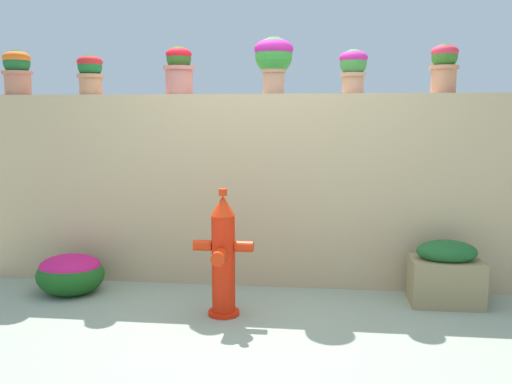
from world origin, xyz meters
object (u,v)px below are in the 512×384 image
(potted_plant_1, at_px, (90,71))
(potted_plant_5, at_px, (444,65))
(potted_plant_3, at_px, (274,57))
(potted_plant_4, at_px, (353,67))
(flower_bush_left, at_px, (70,272))
(potted_plant_2, at_px, (179,68))
(potted_plant_0, at_px, (17,69))
(fire_hydrant, at_px, (223,257))
(planter_box, at_px, (446,274))

(potted_plant_1, bearing_deg, potted_plant_5, 0.98)
(potted_plant_3, bearing_deg, potted_plant_1, -179.30)
(potted_plant_4, height_order, flower_bush_left, potted_plant_4)
(potted_plant_2, bearing_deg, potted_plant_3, 0.60)
(potted_plant_3, height_order, potted_plant_5, potted_plant_3)
(potted_plant_4, bearing_deg, potted_plant_0, 179.73)
(potted_plant_0, bearing_deg, potted_plant_1, -2.19)
(potted_plant_4, bearing_deg, flower_bush_left, -167.83)
(fire_hydrant, bearing_deg, flower_bush_left, 165.29)
(potted_plant_5, height_order, planter_box, potted_plant_5)
(potted_plant_2, height_order, planter_box, potted_plant_2)
(flower_bush_left, bearing_deg, potted_plant_2, 30.90)
(planter_box, bearing_deg, potted_plant_5, 88.88)
(flower_bush_left, bearing_deg, planter_box, 1.63)
(potted_plant_5, bearing_deg, potted_plant_2, -178.96)
(potted_plant_5, bearing_deg, potted_plant_3, -178.70)
(potted_plant_2, xyz_separation_m, planter_box, (2.18, -0.41, -1.61))
(potted_plant_4, relative_size, fire_hydrant, 0.39)
(potted_plant_4, bearing_deg, potted_plant_5, 3.01)
(potted_plant_0, distance_m, potted_plant_5, 3.66)
(fire_hydrant, relative_size, planter_box, 1.74)
(potted_plant_1, xyz_separation_m, potted_plant_5, (2.98, 0.05, 0.03))
(potted_plant_2, xyz_separation_m, potted_plant_4, (1.46, 0.00, -0.00))
(planter_box, bearing_deg, potted_plant_2, 169.49)
(potted_plant_2, relative_size, fire_hydrant, 0.43)
(potted_plant_5, bearing_deg, flower_bush_left, -170.01)
(potted_plant_1, height_order, planter_box, potted_plant_1)
(potted_plant_0, height_order, potted_plant_4, potted_plant_0)
(potted_plant_0, distance_m, potted_plant_3, 2.28)
(potted_plant_2, distance_m, fire_hydrant, 1.73)
(potted_plant_1, relative_size, potted_plant_4, 0.96)
(potted_plant_4, bearing_deg, planter_box, -29.43)
(potted_plant_2, bearing_deg, flower_bush_left, -149.10)
(potted_plant_0, relative_size, potted_plant_4, 1.11)
(fire_hydrant, relative_size, flower_bush_left, 1.69)
(planter_box, bearing_deg, potted_plant_3, 163.28)
(potted_plant_4, relative_size, planter_box, 0.67)
(potted_plant_3, height_order, planter_box, potted_plant_3)
(potted_plant_3, xyz_separation_m, flower_bush_left, (-1.63, -0.50, -1.76))
(potted_plant_5, relative_size, flower_bush_left, 0.72)
(potted_plant_4, relative_size, flower_bush_left, 0.65)
(fire_hydrant, bearing_deg, potted_plant_5, 27.80)
(potted_plant_5, distance_m, fire_hydrant, 2.37)
(potted_plant_2, distance_m, potted_plant_4, 1.46)
(potted_plant_1, distance_m, potted_plant_2, 0.79)
(potted_plant_2, distance_m, potted_plant_5, 2.19)
(potted_plant_0, distance_m, flower_bush_left, 1.87)
(potted_plant_0, bearing_deg, potted_plant_5, 0.39)
(potted_plant_4, xyz_separation_m, flower_bush_left, (-2.28, -0.49, -1.67))
(fire_hydrant, xyz_separation_m, planter_box, (1.67, 0.44, -0.19))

